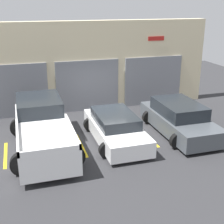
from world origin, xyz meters
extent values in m
plane|color=#2D2D30|center=(0.00, 0.00, 0.00)|extent=(28.00, 28.00, 0.00)
cube|color=beige|center=(0.00, 3.30, 2.29)|extent=(12.95, 0.60, 4.58)
cube|color=slate|center=(-3.89, 2.96, 1.33)|extent=(3.29, 0.08, 2.66)
cube|color=slate|center=(-0.20, 2.96, 1.33)|extent=(3.29, 0.08, 2.66)
cube|color=slate|center=(3.49, 2.96, 1.33)|extent=(3.29, 0.08, 2.66)
cube|color=#B21E19|center=(3.56, 2.97, 3.62)|extent=(0.90, 0.03, 0.22)
cube|color=white|center=(-2.91, -1.18, 0.68)|extent=(1.93, 5.35, 0.91)
cube|color=#1E2328|center=(-2.91, 0.29, 1.41)|extent=(1.77, 2.41, 0.57)
cube|color=white|center=(-3.83, -2.38, 1.22)|extent=(0.08, 2.94, 0.18)
cube|color=white|center=(-1.98, -2.38, 1.22)|extent=(0.08, 2.94, 0.18)
cube|color=white|center=(-2.91, -3.82, 1.22)|extent=(1.93, 0.08, 0.18)
cylinder|color=black|center=(-3.76, 0.48, 0.41)|extent=(0.81, 0.22, 0.81)
cylinder|color=black|center=(-2.05, 0.48, 0.41)|extent=(0.81, 0.22, 0.81)
cylinder|color=black|center=(-3.76, -2.84, 0.41)|extent=(0.81, 0.22, 0.81)
cylinder|color=black|center=(-2.05, -2.84, 0.41)|extent=(0.81, 0.22, 0.81)
cube|color=white|center=(0.00, -1.18, 0.45)|extent=(1.70, 4.27, 0.62)
cube|color=#1E2328|center=(0.00, -1.07, 0.97)|extent=(1.50, 2.35, 0.43)
cylinder|color=black|center=(-0.74, 0.15, 0.31)|extent=(0.62, 0.22, 0.62)
cylinder|color=black|center=(0.74, 0.15, 0.31)|extent=(0.62, 0.22, 0.62)
cylinder|color=black|center=(-0.74, -2.50, 0.31)|extent=(0.62, 0.22, 0.62)
cylinder|color=black|center=(0.74, -2.50, 0.31)|extent=(0.62, 0.22, 0.62)
cube|color=#474C51|center=(2.91, -1.18, 0.49)|extent=(1.82, 4.50, 0.68)
cube|color=#1E2328|center=(2.91, -1.07, 1.10)|extent=(1.60, 2.47, 0.55)
cylinder|color=black|center=(2.11, 0.21, 0.32)|extent=(0.64, 0.22, 0.64)
cylinder|color=black|center=(3.70, 0.21, 0.32)|extent=(0.64, 0.22, 0.64)
cylinder|color=black|center=(2.11, -2.57, 0.32)|extent=(0.64, 0.22, 0.64)
cylinder|color=black|center=(3.70, -2.57, 0.32)|extent=(0.64, 0.22, 0.64)
cube|color=gold|center=(-4.36, -1.18, 0.00)|extent=(0.12, 2.20, 0.01)
cube|color=gold|center=(-1.45, -1.18, 0.00)|extent=(0.12, 2.20, 0.01)
cube|color=gold|center=(1.45, -1.18, 0.00)|extent=(0.12, 2.20, 0.01)
cube|color=gold|center=(4.36, -1.18, 0.00)|extent=(0.12, 2.20, 0.01)
camera|label=1|loc=(-3.59, -12.42, 5.46)|focal=50.00mm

